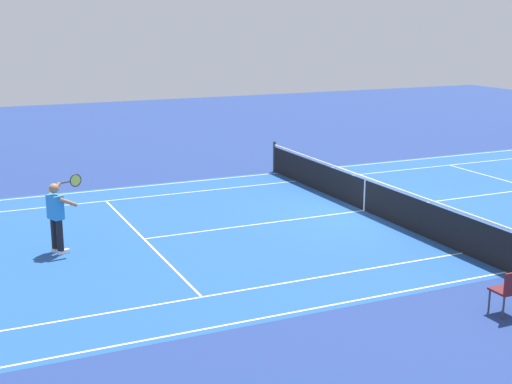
% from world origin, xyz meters
% --- Properties ---
extents(ground_plane, '(60.00, 60.00, 0.00)m').
position_xyz_m(ground_plane, '(0.00, 0.00, 0.00)').
color(ground_plane, navy).
extents(court_slab, '(24.20, 11.40, 0.00)m').
position_xyz_m(court_slab, '(0.00, 0.00, 0.00)').
color(court_slab, '#1E4C93').
rests_on(court_slab, ground_plane).
extents(court_line_markings, '(23.85, 11.05, 0.01)m').
position_xyz_m(court_line_markings, '(0.00, 0.00, 0.00)').
color(court_line_markings, white).
rests_on(court_line_markings, ground_plane).
extents(tennis_net, '(0.10, 11.70, 1.08)m').
position_xyz_m(tennis_net, '(0.00, 0.00, 0.49)').
color(tennis_net, '#2D2D33').
rests_on(tennis_net, ground_plane).
extents(tennis_player_near, '(0.93, 0.92, 1.70)m').
position_xyz_m(tennis_player_near, '(8.46, 0.19, 0.93)').
color(tennis_player_near, black).
rests_on(tennis_player_near, ground_plane).
extents(tennis_ball, '(0.07, 0.07, 0.07)m').
position_xyz_m(tennis_ball, '(-0.47, -0.50, 0.03)').
color(tennis_ball, '#CCE01E').
rests_on(tennis_ball, ground_plane).
extents(spectator_chair_4, '(0.44, 0.44, 0.88)m').
position_xyz_m(spectator_chair_4, '(1.66, 7.24, 0.52)').
color(spectator_chair_4, '#38383D').
rests_on(spectator_chair_4, ground_plane).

